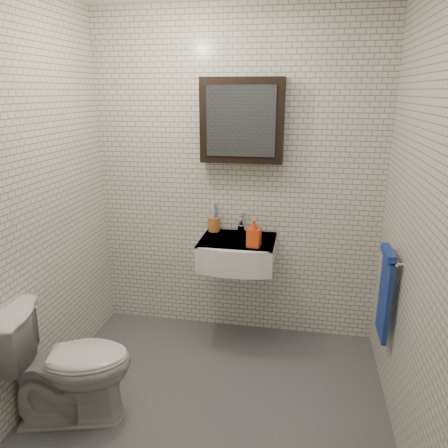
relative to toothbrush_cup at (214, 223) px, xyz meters
name	(u,v)px	position (x,y,z in m)	size (l,w,h in m)	color
ground	(210,404)	(0.16, -0.94, -0.91)	(2.20, 2.00, 0.01)	#4A4D52
room_shell	(207,176)	(0.16, -0.94, 0.55)	(2.22, 2.02, 2.51)	silver
washbasin	(237,253)	(0.21, -0.20, -0.16)	(0.55, 0.50, 0.20)	white
faucet	(241,225)	(0.21, -0.01, 0.01)	(0.06, 0.20, 0.15)	silver
mirror_cabinet	(242,121)	(0.21, -0.01, 0.79)	(0.60, 0.15, 0.60)	black
towel_rail	(386,290)	(1.21, -0.59, -0.19)	(0.09, 0.30, 0.58)	silver
toothbrush_cup	(214,223)	(0.00, 0.00, 0.00)	(0.10, 0.10, 0.25)	#AB662A
soap_bottle	(254,233)	(0.35, -0.30, 0.04)	(0.09, 0.09, 0.20)	orange
toilet	(68,363)	(-0.64, -1.19, -0.54)	(0.42, 0.73, 0.74)	silver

